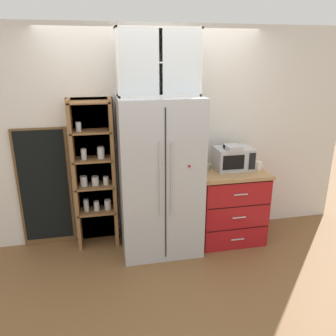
{
  "coord_description": "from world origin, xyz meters",
  "views": [
    {
      "loc": [
        -0.64,
        -3.56,
        2.21
      ],
      "look_at": [
        0.1,
        -0.01,
        0.99
      ],
      "focal_mm": 36.08,
      "sensor_mm": 36.0,
      "label": 1
    }
  ],
  "objects_px": {
    "microwave": "(233,158)",
    "chalkboard_menu": "(45,188)",
    "coffee_maker": "(231,157)",
    "mug_sage": "(206,167)",
    "bottle_green": "(232,161)",
    "mug_cream": "(258,165)",
    "refrigerator": "(159,176)"
  },
  "relations": [
    {
      "from": "mug_cream",
      "to": "mug_sage",
      "type": "height_order",
      "value": "mug_cream"
    },
    {
      "from": "coffee_maker",
      "to": "mug_sage",
      "type": "bearing_deg",
      "value": 170.64
    },
    {
      "from": "microwave",
      "to": "bottle_green",
      "type": "relative_size",
      "value": 1.68
    },
    {
      "from": "mug_sage",
      "to": "bottle_green",
      "type": "height_order",
      "value": "bottle_green"
    },
    {
      "from": "mug_cream",
      "to": "mug_sage",
      "type": "bearing_deg",
      "value": 170.49
    },
    {
      "from": "refrigerator",
      "to": "mug_sage",
      "type": "xyz_separation_m",
      "value": [
        0.59,
        0.09,
        0.04
      ]
    },
    {
      "from": "microwave",
      "to": "chalkboard_menu",
      "type": "height_order",
      "value": "chalkboard_menu"
    },
    {
      "from": "mug_sage",
      "to": "chalkboard_menu",
      "type": "xyz_separation_m",
      "value": [
        -1.89,
        0.24,
        -0.22
      ]
    },
    {
      "from": "refrigerator",
      "to": "chalkboard_menu",
      "type": "relative_size",
      "value": 1.25
    },
    {
      "from": "coffee_maker",
      "to": "mug_cream",
      "type": "xyz_separation_m",
      "value": [
        0.33,
        -0.06,
        -0.11
      ]
    },
    {
      "from": "coffee_maker",
      "to": "mug_sage",
      "type": "distance_m",
      "value": 0.32
    },
    {
      "from": "mug_cream",
      "to": "bottle_green",
      "type": "distance_m",
      "value": 0.33
    },
    {
      "from": "coffee_maker",
      "to": "chalkboard_menu",
      "type": "bearing_deg",
      "value": 172.51
    },
    {
      "from": "mug_sage",
      "to": "bottle_green",
      "type": "xyz_separation_m",
      "value": [
        0.29,
        -0.07,
        0.07
      ]
    },
    {
      "from": "chalkboard_menu",
      "to": "mug_sage",
      "type": "bearing_deg",
      "value": -7.2
    },
    {
      "from": "microwave",
      "to": "coffee_maker",
      "type": "bearing_deg",
      "value": -133.95
    },
    {
      "from": "microwave",
      "to": "chalkboard_menu",
      "type": "relative_size",
      "value": 0.3
    },
    {
      "from": "bottle_green",
      "to": "mug_cream",
      "type": "bearing_deg",
      "value": -6.3
    },
    {
      "from": "refrigerator",
      "to": "microwave",
      "type": "distance_m",
      "value": 0.93
    },
    {
      "from": "mug_cream",
      "to": "bottle_green",
      "type": "height_order",
      "value": "bottle_green"
    },
    {
      "from": "mug_sage",
      "to": "bottle_green",
      "type": "distance_m",
      "value": 0.31
    },
    {
      "from": "mug_cream",
      "to": "bottle_green",
      "type": "bearing_deg",
      "value": 173.7
    },
    {
      "from": "refrigerator",
      "to": "microwave",
      "type": "relative_size",
      "value": 4.1
    },
    {
      "from": "mug_cream",
      "to": "chalkboard_menu",
      "type": "distance_m",
      "value": 2.55
    },
    {
      "from": "mug_sage",
      "to": "coffee_maker",
      "type": "bearing_deg",
      "value": -9.36
    },
    {
      "from": "microwave",
      "to": "bottle_green",
      "type": "distance_m",
      "value": 0.08
    },
    {
      "from": "coffee_maker",
      "to": "chalkboard_menu",
      "type": "height_order",
      "value": "chalkboard_menu"
    },
    {
      "from": "mug_sage",
      "to": "mug_cream",
      "type": "bearing_deg",
      "value": -9.51
    },
    {
      "from": "refrigerator",
      "to": "mug_cream",
      "type": "distance_m",
      "value": 1.21
    },
    {
      "from": "coffee_maker",
      "to": "bottle_green",
      "type": "distance_m",
      "value": 0.05
    },
    {
      "from": "refrigerator",
      "to": "mug_cream",
      "type": "xyz_separation_m",
      "value": [
        1.21,
        -0.01,
        0.05
      ]
    },
    {
      "from": "mug_cream",
      "to": "mug_sage",
      "type": "xyz_separation_m",
      "value": [
        -0.62,
        0.1,
        -0.01
      ]
    }
  ]
}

